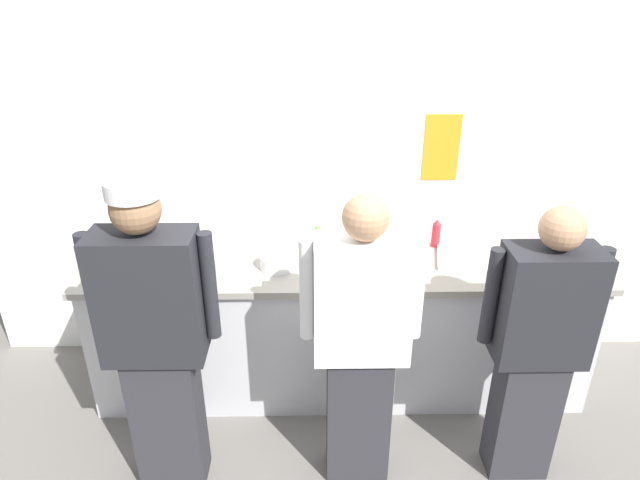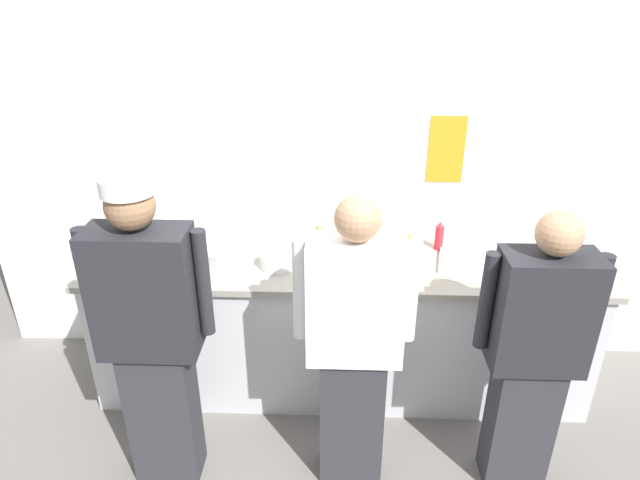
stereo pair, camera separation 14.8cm
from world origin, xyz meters
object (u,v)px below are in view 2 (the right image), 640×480
object	(u,v)px
chef_near_left	(151,332)
mixing_bowl_steel	(223,252)
plate_stack_front	(277,260)
chefs_knife	(346,271)
plate_stack_rear	(540,259)
chef_center	(354,342)
ramekin_green_sauce	(163,260)
ramekin_red_sauce	(373,256)
squeeze_bottle_spare	(439,236)
ramekin_yellow_sauce	(413,271)
squeeze_bottle_secondary	(406,248)
deli_cup	(153,239)
chef_far_right	(534,352)
squeeze_bottle_primary	(319,240)
sheet_tray	(478,263)

from	to	relation	value
chef_near_left	mixing_bowl_steel	bearing A→B (deg)	74.65
plate_stack_front	chefs_knife	xyz separation A→B (m)	(0.41, -0.05, -0.04)
plate_stack_front	plate_stack_rear	size ratio (longest dim) A/B	0.94
chef_center	plate_stack_rear	bearing A→B (deg)	33.26
plate_stack_rear	ramekin_green_sauce	bearing A→B (deg)	-178.49
plate_stack_front	ramekin_red_sauce	world-z (taller)	plate_stack_front
squeeze_bottle_spare	ramekin_yellow_sauce	size ratio (longest dim) A/B	2.38
squeeze_bottle_secondary	deli_cup	bearing A→B (deg)	174.06
ramekin_green_sauce	squeeze_bottle_secondary	bearing A→B (deg)	2.13
plate_stack_front	ramekin_green_sauce	bearing A→B (deg)	178.07
plate_stack_rear	ramekin_green_sauce	distance (m)	2.30
plate_stack_rear	ramekin_red_sauce	size ratio (longest dim) A/B	2.07
deli_cup	squeeze_bottle_secondary	bearing A→B (deg)	-5.94
chef_far_right	squeeze_bottle_spare	distance (m)	1.02
squeeze_bottle_primary	ramekin_yellow_sauce	distance (m)	0.62
mixing_bowl_steel	ramekin_yellow_sauce	world-z (taller)	mixing_bowl_steel
deli_cup	plate_stack_rear	bearing A→B (deg)	-3.83
plate_stack_front	chef_near_left	bearing A→B (deg)	-128.20
sheet_tray	squeeze_bottle_spare	xyz separation A→B (m)	(-0.21, 0.20, 0.08)
squeeze_bottle_primary	ramekin_red_sauce	xyz separation A→B (m)	(0.34, -0.06, -0.07)
chefs_knife	plate_stack_rear	bearing A→B (deg)	6.60
chef_center	plate_stack_rear	world-z (taller)	chef_center
plate_stack_rear	chef_far_right	bearing A→B (deg)	-108.70
ramekin_red_sauce	ramekin_yellow_sauce	bearing A→B (deg)	-38.63
chef_far_right	deli_cup	world-z (taller)	chef_far_right
chef_near_left	chefs_knife	world-z (taller)	chef_near_left
plate_stack_rear	squeeze_bottle_secondary	distance (m)	0.82
mixing_bowl_steel	chefs_knife	world-z (taller)	mixing_bowl_steel
chef_far_right	ramekin_red_sauce	world-z (taller)	chef_far_right
plate_stack_front	mixing_bowl_steel	bearing A→B (deg)	169.32
mixing_bowl_steel	squeeze_bottle_spare	size ratio (longest dim) A/B	2.02
mixing_bowl_steel	ramekin_green_sauce	distance (m)	0.37
ramekin_yellow_sauce	ramekin_red_sauce	distance (m)	0.29
chef_far_right	squeeze_bottle_secondary	bearing A→B (deg)	126.88
mixing_bowl_steel	sheet_tray	bearing A→B (deg)	0.19
ramekin_yellow_sauce	ramekin_red_sauce	size ratio (longest dim) A/B	0.76
sheet_tray	squeeze_bottle_primary	size ratio (longest dim) A/B	2.22
ramekin_yellow_sauce	chefs_knife	bearing A→B (deg)	176.48
chef_far_right	ramekin_green_sauce	distance (m)	2.16
sheet_tray	squeeze_bottle_spare	distance (m)	0.30
plate_stack_rear	mixing_bowl_steel	bearing A→B (deg)	-179.40
chef_far_right	deli_cup	xyz separation A→B (m)	(-2.17, 0.92, 0.14)
mixing_bowl_steel	squeeze_bottle_primary	distance (m)	0.59
mixing_bowl_steel	squeeze_bottle_primary	bearing A→B (deg)	10.28
ramekin_red_sauce	squeeze_bottle_spare	bearing A→B (deg)	21.34
chef_near_left	mixing_bowl_steel	distance (m)	0.79
chef_near_left	plate_stack_rear	bearing A→B (deg)	20.07
chef_center	squeeze_bottle_secondary	bearing A→B (deg)	66.33
sheet_tray	ramekin_green_sauce	distance (m)	1.93
squeeze_bottle_primary	ramekin_yellow_sauce	xyz separation A→B (m)	(0.57, -0.25, -0.07)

